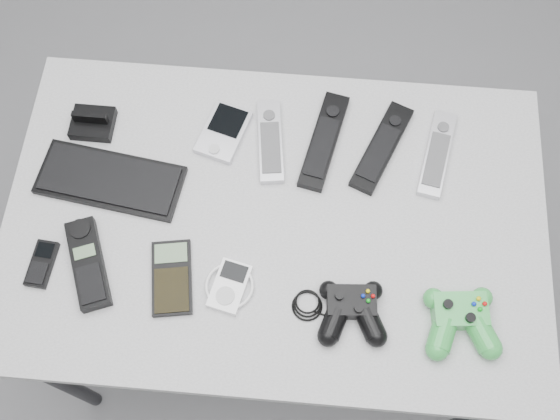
# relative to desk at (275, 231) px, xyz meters

# --- Properties ---
(floor) EXTENTS (3.50, 3.50, 0.00)m
(floor) POSITION_rel_desk_xyz_m (-0.04, 0.06, -0.67)
(floor) COLOR slate
(floor) RESTS_ON ground
(desk) EXTENTS (1.09, 0.70, 0.73)m
(desk) POSITION_rel_desk_xyz_m (0.00, 0.00, 0.00)
(desk) COLOR gray
(desk) RESTS_ON floor
(pda_keyboard) EXTENTS (0.31, 0.16, 0.02)m
(pda_keyboard) POSITION_rel_desk_xyz_m (-0.34, 0.05, 0.07)
(pda_keyboard) COLOR black
(pda_keyboard) RESTS_ON desk
(dock_bracket) EXTENTS (0.09, 0.08, 0.05)m
(dock_bracket) POSITION_rel_desk_xyz_m (-0.40, 0.18, 0.09)
(dock_bracket) COLOR black
(dock_bracket) RESTS_ON desk
(pda) EXTENTS (0.12, 0.15, 0.02)m
(pda) POSITION_rel_desk_xyz_m (-0.13, 0.19, 0.07)
(pda) COLOR silver
(pda) RESTS_ON desk
(remote_silver_a) EXTENTS (0.07, 0.20, 0.02)m
(remote_silver_a) POSITION_rel_desk_xyz_m (-0.03, 0.17, 0.07)
(remote_silver_a) COLOR silver
(remote_silver_a) RESTS_ON desk
(remote_black_a) EXTENTS (0.10, 0.23, 0.02)m
(remote_black_a) POSITION_rel_desk_xyz_m (0.09, 0.18, 0.07)
(remote_black_a) COLOR black
(remote_black_a) RESTS_ON desk
(remote_black_b) EXTENTS (0.13, 0.22, 0.02)m
(remote_black_b) POSITION_rel_desk_xyz_m (0.21, 0.18, 0.07)
(remote_black_b) COLOR black
(remote_black_b) RESTS_ON desk
(remote_silver_b) EXTENTS (0.08, 0.21, 0.02)m
(remote_silver_b) POSITION_rel_desk_xyz_m (0.32, 0.17, 0.07)
(remote_silver_b) COLOR silver
(remote_silver_b) RESTS_ON desk
(mobile_phone) EXTENTS (0.05, 0.10, 0.02)m
(mobile_phone) POSITION_rel_desk_xyz_m (-0.44, -0.13, 0.07)
(mobile_phone) COLOR black
(mobile_phone) RESTS_ON desk
(cordless_handset) EXTENTS (0.12, 0.19, 0.03)m
(cordless_handset) POSITION_rel_desk_xyz_m (-0.35, -0.13, 0.08)
(cordless_handset) COLOR black
(cordless_handset) RESTS_ON desk
(calculator) EXTENTS (0.10, 0.16, 0.01)m
(calculator) POSITION_rel_desk_xyz_m (-0.19, -0.14, 0.07)
(calculator) COLOR black
(calculator) RESTS_ON desk
(mp3_player) EXTENTS (0.11, 0.12, 0.02)m
(mp3_player) POSITION_rel_desk_xyz_m (-0.07, -0.15, 0.07)
(mp3_player) COLOR white
(mp3_player) RESTS_ON desk
(controller_black) EXTENTS (0.23, 0.15, 0.04)m
(controller_black) POSITION_rel_desk_xyz_m (0.16, -0.18, 0.09)
(controller_black) COLOR black
(controller_black) RESTS_ON desk
(controller_green) EXTENTS (0.15, 0.16, 0.05)m
(controller_green) POSITION_rel_desk_xyz_m (0.36, -0.18, 0.09)
(controller_green) COLOR green
(controller_green) RESTS_ON desk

